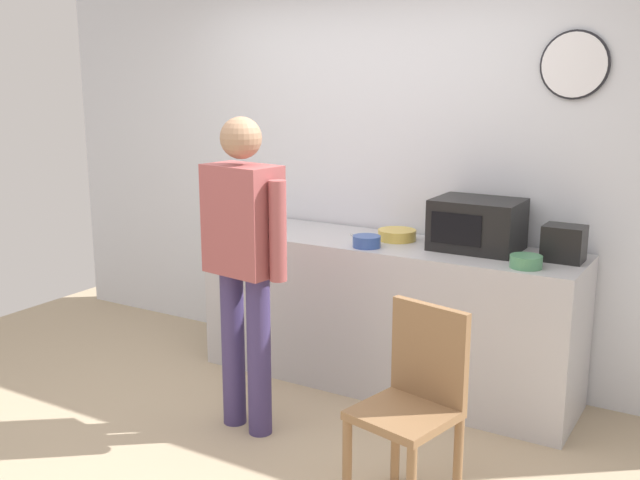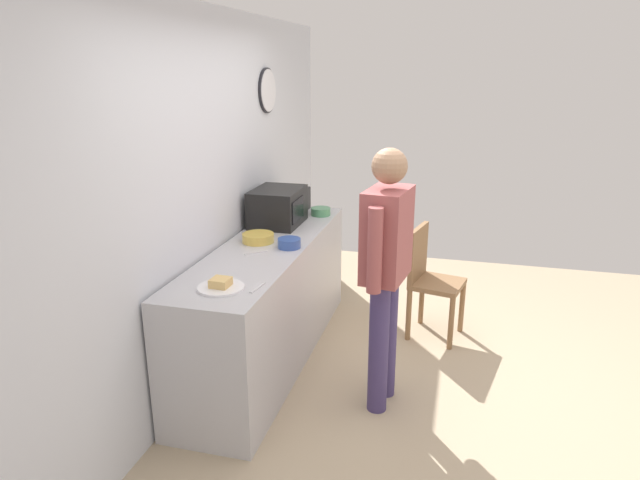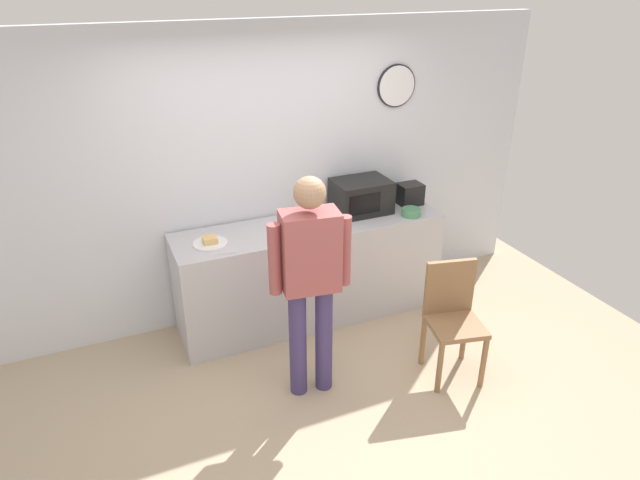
{
  "view_description": "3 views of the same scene",
  "coord_description": "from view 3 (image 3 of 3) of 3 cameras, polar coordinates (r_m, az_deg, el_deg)",
  "views": [
    {
      "loc": [
        2.21,
        -2.82,
        1.96
      ],
      "look_at": [
        0.09,
        0.74,
        1.02
      ],
      "focal_mm": 41.62,
      "sensor_mm": 36.0,
      "label": 1
    },
    {
      "loc": [
        -3.44,
        -0.17,
        2.2
      ],
      "look_at": [
        0.09,
        0.76,
        1.06
      ],
      "focal_mm": 31.29,
      "sensor_mm": 36.0,
      "label": 2
    },
    {
      "loc": [
        -1.41,
        -2.89,
        2.94
      ],
      "look_at": [
        0.13,
        0.66,
        1.06
      ],
      "focal_mm": 31.4,
      "sensor_mm": 36.0,
      "label": 3
    }
  ],
  "objects": [
    {
      "name": "wooden_chair",
      "position": [
        4.5,
        13.34,
        -7.38
      ],
      "size": [
        0.48,
        0.48,
        0.94
      ],
      "color": "olive",
      "rests_on": "ground_plane"
    },
    {
      "name": "microwave",
      "position": [
        5.11,
        4.21,
        4.49
      ],
      "size": [
        0.5,
        0.39,
        0.3
      ],
      "color": "black",
      "rests_on": "kitchen_counter"
    },
    {
      "name": "kitchen_counter",
      "position": [
        5.09,
        -0.99,
        -3.23
      ],
      "size": [
        2.4,
        0.62,
        0.93
      ],
      "primitive_type": "cube",
      "color": "#B7B7BC",
      "rests_on": "ground_plane"
    },
    {
      "name": "person_standing",
      "position": [
        3.92,
        -0.99,
        -3.43
      ],
      "size": [
        0.58,
        0.29,
        1.74
      ],
      "color": "#3F3364",
      "rests_on": "ground_plane"
    },
    {
      "name": "cereal_bowl",
      "position": [
        5.11,
        9.27,
        2.81
      ],
      "size": [
        0.17,
        0.17,
        0.07
      ],
      "primitive_type": "cylinder",
      "color": "#4C8E60",
      "rests_on": "kitchen_counter"
    },
    {
      "name": "salad_bowl",
      "position": [
        4.69,
        -0.58,
        1.0
      ],
      "size": [
        0.17,
        0.17,
        0.07
      ],
      "primitive_type": "cylinder",
      "color": "#33519E",
      "rests_on": "kitchen_counter"
    },
    {
      "name": "spoon_utensil",
      "position": [
        4.8,
        -3.46,
        1.2
      ],
      "size": [
        0.14,
        0.13,
        0.01
      ],
      "primitive_type": "cube",
      "rotation": [
        0.0,
        0.0,
        2.39
      ],
      "color": "silver",
      "rests_on": "kitchen_counter"
    },
    {
      "name": "sandwich_plate",
      "position": [
        4.61,
        -11.13,
        -0.22
      ],
      "size": [
        0.28,
        0.28,
        0.07
      ],
      "color": "white",
      "rests_on": "kitchen_counter"
    },
    {
      "name": "ground_plane",
      "position": [
        4.36,
        1.97,
        -16.57
      ],
      "size": [
        6.0,
        6.0,
        0.0
      ],
      "primitive_type": "plane",
      "color": "tan"
    },
    {
      "name": "toaster",
      "position": [
        5.35,
        9.14,
        4.66
      ],
      "size": [
        0.22,
        0.18,
        0.2
      ],
      "primitive_type": "cube",
      "color": "black",
      "rests_on": "kitchen_counter"
    },
    {
      "name": "mixing_bowl",
      "position": [
        4.94,
        -1.01,
        2.32
      ],
      "size": [
        0.24,
        0.24,
        0.07
      ],
      "primitive_type": "cylinder",
      "color": "gold",
      "rests_on": "kitchen_counter"
    },
    {
      "name": "back_wall",
      "position": [
        4.99,
        -5.65,
        6.58
      ],
      "size": [
        5.4,
        0.13,
        2.6
      ],
      "color": "silver",
      "rests_on": "ground_plane"
    },
    {
      "name": "fork_utensil",
      "position": [
        4.44,
        -9.7,
        -1.32
      ],
      "size": [
        0.17,
        0.04,
        0.01
      ],
      "primitive_type": "cube",
      "rotation": [
        0.0,
        0.0,
        3.02
      ],
      "color": "silver",
      "rests_on": "kitchen_counter"
    }
  ]
}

